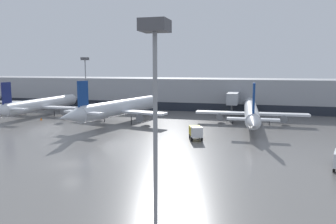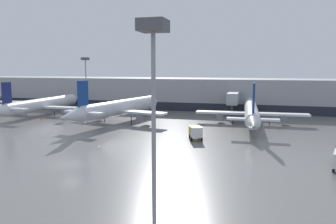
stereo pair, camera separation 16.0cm
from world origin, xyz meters
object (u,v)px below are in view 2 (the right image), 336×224
at_px(parked_jet_0, 251,111).
at_px(parked_jet_1, 41,105).
at_px(service_truck_0, 196,131).
at_px(apron_light_mast_1, 153,66).
at_px(apron_light_mast_0, 85,68).
at_px(traffic_cone_0, 41,119).
at_px(parked_jet_4, 119,108).

height_order(parked_jet_0, parked_jet_1, parked_jet_0).
distance_m(service_truck_0, apron_light_mast_1, 35.47).
bearing_deg(apron_light_mast_1, apron_light_mast_0, 122.70).
distance_m(parked_jet_1, traffic_cone_0, 9.06).
bearing_deg(parked_jet_1, apron_light_mast_1, -136.39).
bearing_deg(apron_light_mast_0, service_truck_0, -39.29).
bearing_deg(apron_light_mast_0, traffic_cone_0, -91.49).
bearing_deg(apron_light_mast_0, parked_jet_1, -113.14).
bearing_deg(apron_light_mast_0, apron_light_mast_1, -57.30).
relative_size(parked_jet_4, traffic_cone_0, 59.92).
height_order(service_truck_0, traffic_cone_0, service_truck_0).
relative_size(parked_jet_0, apron_light_mast_0, 2.60).
height_order(parked_jet_0, traffic_cone_0, parked_jet_0).
distance_m(traffic_cone_0, apron_light_mast_0, 23.55).
relative_size(parked_jet_0, service_truck_0, 8.76).
xyz_separation_m(traffic_cone_0, apron_light_mast_1, (42.22, -44.62, 12.06)).
distance_m(apron_light_mast_0, apron_light_mast_1, 77.15).
xyz_separation_m(parked_jet_1, parked_jet_4, (24.33, -5.69, 0.59)).
relative_size(traffic_cone_0, apron_light_mast_1, 0.04).
xyz_separation_m(parked_jet_0, traffic_cone_0, (-47.58, -7.78, -2.53)).
height_order(parked_jet_4, apron_light_mast_0, apron_light_mast_0).
xyz_separation_m(parked_jet_4, service_truck_0, (19.64, -12.42, -1.86)).
bearing_deg(parked_jet_1, service_truck_0, -111.27).
distance_m(parked_jet_4, apron_light_mast_1, 52.22).
relative_size(parked_jet_0, parked_jet_1, 1.13).
distance_m(parked_jet_0, apron_light_mast_1, 53.53).
distance_m(parked_jet_0, parked_jet_4, 29.10).
bearing_deg(apron_light_mast_0, parked_jet_4, -45.38).
bearing_deg(parked_jet_0, parked_jet_4, 100.28).
height_order(apron_light_mast_0, apron_light_mast_1, apron_light_mast_1).
bearing_deg(service_truck_0, apron_light_mast_0, -148.04).
bearing_deg(parked_jet_4, parked_jet_1, 89.48).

